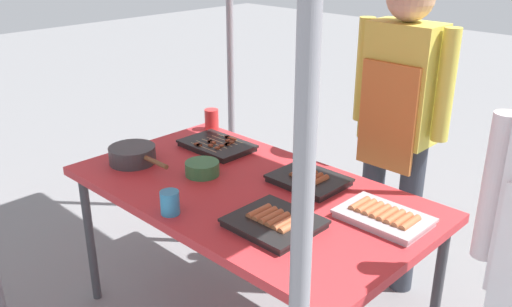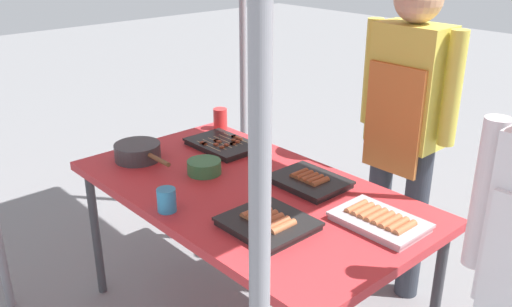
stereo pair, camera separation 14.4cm
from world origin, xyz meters
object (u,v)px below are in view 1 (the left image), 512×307
(tray_pork_links, at_px, (384,217))
(tray_spring_rolls, at_px, (309,180))
(tray_grilled_sausages, at_px, (274,222))
(condiment_bowl, at_px, (202,168))
(vendor_woman, at_px, (399,113))
(cooking_wok, at_px, (133,154))
(drink_cup_near_edge, at_px, (170,203))
(stall_table, at_px, (248,199))
(tray_meat_skewers, at_px, (217,145))
(drink_cup_by_wok, at_px, (212,120))

(tray_pork_links, bearing_deg, tray_spring_rolls, 170.97)
(tray_grilled_sausages, height_order, condiment_bowl, condiment_bowl)
(condiment_bowl, height_order, vendor_woman, vendor_woman)
(tray_spring_rolls, relative_size, condiment_bowl, 2.02)
(tray_spring_rolls, distance_m, vendor_woman, 0.62)
(tray_pork_links, height_order, cooking_wok, cooking_wok)
(condiment_bowl, bearing_deg, drink_cup_near_edge, -59.82)
(tray_spring_rolls, bearing_deg, stall_table, -125.31)
(cooking_wok, xyz_separation_m, drink_cup_near_edge, (0.54, -0.19, 0.00))
(tray_meat_skewers, xyz_separation_m, drink_cup_by_wok, (-0.24, 0.18, 0.04))
(condiment_bowl, xyz_separation_m, vendor_woman, (0.50, 0.85, 0.18))
(cooking_wok, bearing_deg, vendor_woman, 49.27)
(stall_table, height_order, tray_grilled_sausages, tray_grilled_sausages)
(tray_meat_skewers, bearing_deg, tray_pork_links, -3.70)
(tray_meat_skewers, bearing_deg, drink_cup_near_edge, -57.08)
(tray_spring_rolls, xyz_separation_m, vendor_woman, (0.09, 0.58, 0.20))
(cooking_wok, distance_m, condiment_bowl, 0.38)
(tray_pork_links, bearing_deg, cooking_wok, -163.98)
(condiment_bowl, bearing_deg, cooking_wok, -158.03)
(tray_meat_skewers, xyz_separation_m, tray_pork_links, (1.03, -0.07, 0.00))
(cooking_wok, bearing_deg, condiment_bowl, 21.97)
(tray_pork_links, height_order, tray_spring_rolls, same)
(stall_table, relative_size, cooking_wok, 4.16)
(tray_spring_rolls, bearing_deg, tray_pork_links, -9.03)
(tray_grilled_sausages, distance_m, drink_cup_by_wok, 1.15)
(tray_grilled_sausages, bearing_deg, tray_meat_skewers, 152.62)
(tray_spring_rolls, bearing_deg, tray_grilled_sausages, -68.94)
(cooking_wok, xyz_separation_m, drink_cup_by_wok, (-0.08, 0.58, 0.01))
(tray_grilled_sausages, bearing_deg, condiment_bowl, 167.39)
(tray_grilled_sausages, bearing_deg, stall_table, 151.33)
(drink_cup_near_edge, xyz_separation_m, vendor_woman, (0.31, 1.18, 0.17))
(tray_grilled_sausages, relative_size, tray_spring_rolls, 1.00)
(tray_pork_links, bearing_deg, condiment_bowl, -166.57)
(tray_grilled_sausages, distance_m, tray_meat_skewers, 0.86)
(stall_table, distance_m, drink_cup_by_wok, 0.80)
(stall_table, xyz_separation_m, vendor_woman, (0.25, 0.80, 0.27))
(tray_pork_links, xyz_separation_m, condiment_bowl, (-0.84, -0.20, 0.01))
(tray_pork_links, distance_m, vendor_woman, 0.75)
(tray_grilled_sausages, bearing_deg, tray_pork_links, 50.01)
(tray_grilled_sausages, height_order, tray_meat_skewers, tray_grilled_sausages)
(condiment_bowl, bearing_deg, tray_meat_skewers, 126.13)
(tray_meat_skewers, bearing_deg, tray_spring_rolls, 0.08)
(tray_pork_links, distance_m, cooking_wok, 1.24)
(tray_pork_links, relative_size, drink_cup_by_wok, 2.89)
(drink_cup_near_edge, height_order, drink_cup_by_wok, drink_cup_by_wok)
(tray_meat_skewers, xyz_separation_m, tray_spring_rolls, (0.61, 0.00, 0.00))
(stall_table, height_order, tray_pork_links, tray_pork_links)
(drink_cup_by_wok, distance_m, vendor_woman, 1.03)
(tray_grilled_sausages, xyz_separation_m, cooking_wok, (-0.91, -0.01, 0.02))
(drink_cup_by_wok, bearing_deg, tray_spring_rolls, -11.66)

